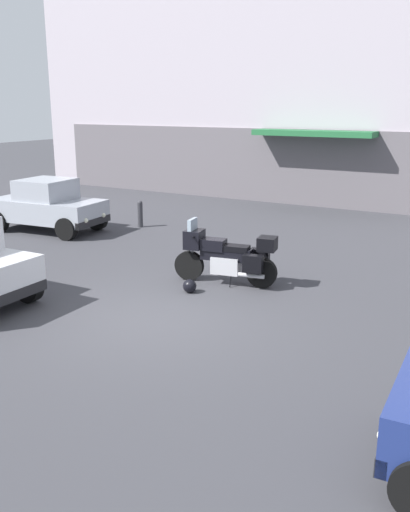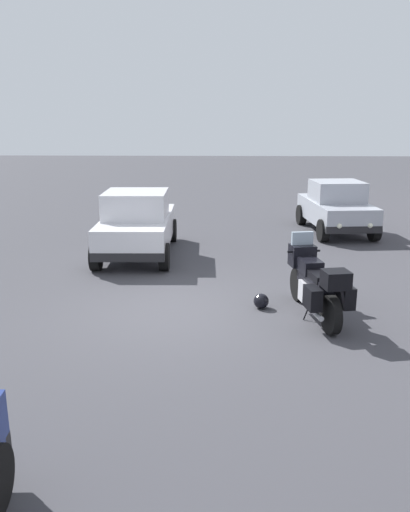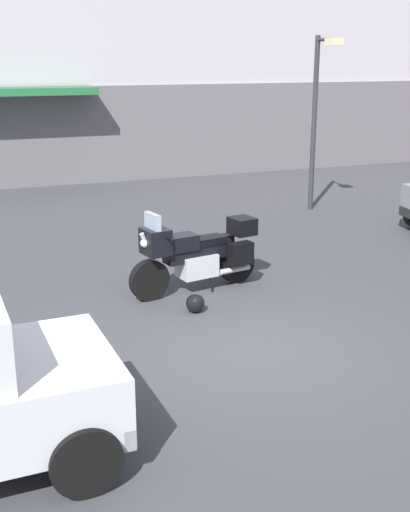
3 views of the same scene
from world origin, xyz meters
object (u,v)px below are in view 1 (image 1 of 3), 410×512
Objects in this scene: helmet at (190,286)px; motorcycle at (227,256)px; bollard_curbside at (140,213)px; car_compact_side at (47,206)px.

motorcycle is at bearing 67.46° from helmet.
motorcycle reaches higher than bollard_curbside.
bollard_curbside is at bearing 135.44° from helmet.
motorcycle reaches higher than helmet.
helmet is at bearing -44.56° from bollard_curbside.
motorcycle is 8.03× the size of helmet.
car_compact_side is 2.78m from bollard_curbside.
motorcycle is at bearing -36.26° from bollard_curbside.
motorcycle is 7.33m from car_compact_side.
motorcycle is at bearing -20.18° from car_compact_side.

